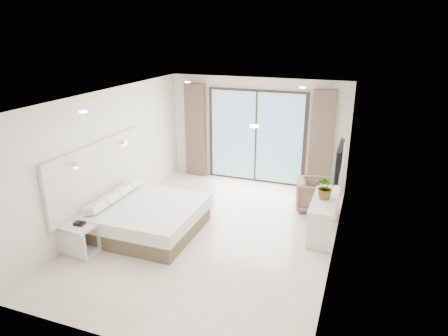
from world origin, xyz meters
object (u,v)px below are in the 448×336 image
(console_desk, at_px, (324,209))
(armchair, at_px, (314,193))
(bed, at_px, (145,217))
(nightstand, at_px, (80,238))

(console_desk, distance_m, armchair, 1.16)
(bed, relative_size, console_desk, 1.39)
(armchair, bearing_deg, nightstand, 120.41)
(nightstand, xyz_separation_m, armchair, (3.69, 3.27, 0.11))
(bed, bearing_deg, nightstand, -122.46)
(nightstand, bearing_deg, console_desk, 34.89)
(bed, distance_m, nightstand, 1.31)
(bed, xyz_separation_m, armchair, (2.99, 2.17, 0.08))
(nightstand, relative_size, console_desk, 0.44)
(console_desk, height_order, armchair, console_desk)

